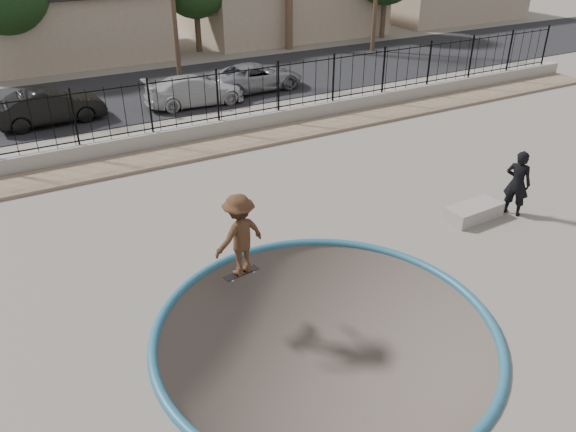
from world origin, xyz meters
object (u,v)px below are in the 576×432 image
(skater, at_px, (240,239))
(concrete_ledge, at_px, (474,212))
(videographer, at_px, (517,183))
(car_b, at_px, (50,107))
(car_c, at_px, (195,90))
(skateboard, at_px, (241,273))
(car_d, at_px, (256,77))

(skater, distance_m, concrete_ledge, 6.78)
(videographer, distance_m, car_b, 17.16)
(skater, bearing_deg, car_c, -119.80)
(skater, relative_size, skateboard, 2.22)
(skater, height_order, concrete_ledge, skater)
(concrete_ledge, bearing_deg, skateboard, 174.85)
(car_c, xyz_separation_m, car_d, (3.29, 0.74, -0.01))
(skater, distance_m, car_b, 13.24)
(concrete_ledge, height_order, car_b, car_b)
(videographer, bearing_deg, skater, 58.24)
(concrete_ledge, height_order, car_d, car_d)
(skater, distance_m, videographer, 7.90)
(concrete_ledge, bearing_deg, skater, 174.85)
(skater, bearing_deg, concrete_ledge, 161.38)
(car_d, bearing_deg, car_b, 90.30)
(videographer, bearing_deg, car_c, -8.17)
(skater, relative_size, concrete_ledge, 1.23)
(car_d, bearing_deg, car_c, 100.93)
(car_b, distance_m, car_c, 5.83)
(videographer, relative_size, concrete_ledge, 1.16)
(car_c, distance_m, car_d, 3.37)
(skater, xyz_separation_m, videographer, (7.85, -0.91, -0.05))
(videographer, xyz_separation_m, concrete_ledge, (-1.14, 0.31, -0.73))
(skateboard, xyz_separation_m, videographer, (7.85, -0.91, 0.87))
(car_b, bearing_deg, videographer, -148.20)
(videographer, height_order, car_c, videographer)
(skateboard, bearing_deg, skater, -71.13)
(skateboard, bearing_deg, car_d, 54.72)
(skater, relative_size, car_b, 0.48)
(skateboard, distance_m, car_c, 13.20)
(videographer, distance_m, car_d, 14.34)
(skateboard, height_order, concrete_ledge, concrete_ledge)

